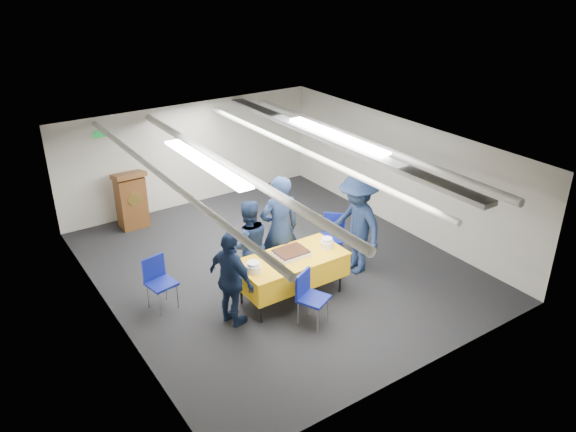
# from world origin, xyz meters

# --- Properties ---
(ground) EXTENTS (7.00, 7.00, 0.00)m
(ground) POSITION_xyz_m (0.00, 0.00, 0.00)
(ground) COLOR black
(ground) RESTS_ON ground
(room_shell) EXTENTS (6.00, 7.00, 2.30)m
(room_shell) POSITION_xyz_m (0.09, 0.41, 1.81)
(room_shell) COLOR beige
(room_shell) RESTS_ON ground
(serving_table) EXTENTS (1.80, 0.88, 0.77)m
(serving_table) POSITION_xyz_m (-0.36, -1.03, 0.56)
(serving_table) COLOR black
(serving_table) RESTS_ON ground
(sheet_cake) EXTENTS (0.54, 0.42, 0.09)m
(sheet_cake) POSITION_xyz_m (-0.34, -0.98, 0.82)
(sheet_cake) COLOR white
(sheet_cake) RESTS_ON serving_table
(plate_stack_left) EXTENTS (0.24, 0.24, 0.17)m
(plate_stack_left) POSITION_xyz_m (-1.11, -1.08, 0.85)
(plate_stack_left) COLOR white
(plate_stack_left) RESTS_ON serving_table
(plate_stack_right) EXTENTS (0.22, 0.22, 0.17)m
(plate_stack_right) POSITION_xyz_m (0.32, -1.08, 0.85)
(plate_stack_right) COLOR white
(plate_stack_right) RESTS_ON serving_table
(podium) EXTENTS (0.62, 0.53, 1.25)m
(podium) POSITION_xyz_m (-1.60, 3.05, 0.61)
(podium) COLOR brown
(podium) RESTS_ON ground
(chair_near) EXTENTS (0.56, 0.56, 0.87)m
(chair_near) POSITION_xyz_m (-0.53, -1.74, 0.53)
(chair_near) COLOR gray
(chair_near) RESTS_ON ground
(chair_right) EXTENTS (0.59, 0.59, 0.87)m
(chair_right) POSITION_xyz_m (1.05, -0.33, 0.53)
(chair_right) COLOR gray
(chair_right) RESTS_ON ground
(chair_left) EXTENTS (0.49, 0.49, 0.87)m
(chair_left) POSITION_xyz_m (-2.27, -0.03, 0.53)
(chair_left) COLOR gray
(chair_left) RESTS_ON ground
(sailor_a) EXTENTS (0.77, 0.57, 1.94)m
(sailor_a) POSITION_xyz_m (-0.20, -0.42, 0.97)
(sailor_a) COLOR #0E1932
(sailor_a) RESTS_ON ground
(sailor_b) EXTENTS (0.91, 0.78, 1.61)m
(sailor_b) POSITION_xyz_m (-0.76, -0.33, 0.80)
(sailor_b) COLOR #0E1932
(sailor_b) RESTS_ON ground
(sailor_c) EXTENTS (0.59, 0.98, 1.56)m
(sailor_c) POSITION_xyz_m (-1.51, -1.11, 0.78)
(sailor_c) COLOR #0E1932
(sailor_c) RESTS_ON ground
(sailor_d) EXTENTS (0.75, 1.23, 1.85)m
(sailor_d) POSITION_xyz_m (1.09, -0.93, 0.92)
(sailor_d) COLOR #0E1932
(sailor_d) RESTS_ON ground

